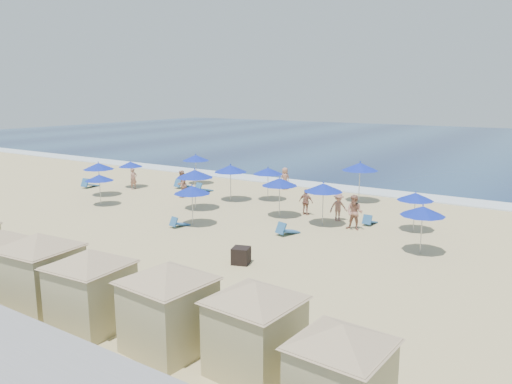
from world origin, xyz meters
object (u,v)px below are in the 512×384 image
umbrella_5 (195,174)px  umbrella_9 (360,167)px  trash_bin (241,256)px  umbrella_8 (280,182)px  umbrella_12 (323,188)px  cabana_2 (40,261)px  beachgoer_1 (181,184)px  umbrella_2 (196,158)px  umbrella_10 (415,197)px  cabana_3 (90,278)px  beachgoer_3 (338,207)px  umbrella_0 (131,164)px  umbrella_11 (423,211)px  umbrella_4 (231,169)px  umbrella_7 (268,171)px  cabana_6 (341,362)px  umbrella_1 (98,166)px  beachgoer_0 (133,179)px  cabana_1 (2,252)px  beachgoer_2 (306,202)px  cabana_4 (168,295)px  beachgoer_5 (354,212)px  cabana_5 (255,316)px  beachgoer_4 (285,178)px  umbrella_3 (99,178)px  umbrella_6 (192,190)px

umbrella_5 → umbrella_9: size_ratio=0.95×
trash_bin → umbrella_8: umbrella_8 is taller
umbrella_12 → cabana_2: bearing=-101.6°
cabana_2 → beachgoer_1: (-8.43, 16.26, -0.71)m
umbrella_2 → umbrella_10: size_ratio=1.13×
cabana_3 → beachgoer_3: cabana_3 is taller
trash_bin → umbrella_2: bearing=117.1°
umbrella_0 → umbrella_10: size_ratio=0.97×
umbrella_11 → umbrella_5: bearing=175.9°
umbrella_4 → umbrella_7: 2.52m
cabana_6 → beachgoer_3: bearing=114.6°
umbrella_1 → beachgoer_0: umbrella_1 is taller
umbrella_2 → umbrella_8: umbrella_2 is taller
beachgoer_0 → umbrella_8: bearing=-85.4°
cabana_6 → cabana_1: bearing=179.4°
cabana_1 → beachgoer_3: size_ratio=2.51×
umbrella_1 → umbrella_7: bearing=26.4°
umbrella_7 → beachgoer_2: 4.82m
cabana_4 → umbrella_8: size_ratio=1.88×
umbrella_1 → beachgoer_1: bearing=28.5°
umbrella_5 → umbrella_7: umbrella_5 is taller
umbrella_2 → umbrella_11: umbrella_2 is taller
cabana_1 → beachgoer_1: size_ratio=2.14×
umbrella_1 → beachgoer_5: (18.51, 1.57, -1.18)m
trash_bin → cabana_3: cabana_3 is taller
umbrella_4 → cabana_2: bearing=-74.1°
umbrella_4 → umbrella_11: umbrella_4 is taller
cabana_5 → beachgoer_4: bearing=118.7°
umbrella_5 → beachgoer_5: umbrella_5 is taller
umbrella_1 → umbrella_9: size_ratio=0.89×
umbrella_4 → cabana_4: bearing=-58.4°
cabana_2 → beachgoer_0: (-13.43, 16.45, -0.85)m
trash_bin → umbrella_7: 13.00m
umbrella_4 → umbrella_8: 5.43m
umbrella_2 → beachgoer_0: bearing=-119.1°
beachgoer_0 → cabana_1: bearing=-136.7°
umbrella_3 → beachgoer_4: umbrella_3 is taller
umbrella_5 → umbrella_12: bearing=6.8°
cabana_6 → umbrella_1: size_ratio=1.68×
umbrella_6 → beachgoer_0: (-10.58, 5.48, -1.18)m
beachgoer_1 → cabana_4: bearing=28.0°
umbrella_3 → umbrella_12: (14.16, 3.50, 0.29)m
cabana_4 → beachgoer_3: (-2.14, 16.01, -0.81)m
cabana_1 → beachgoer_5: 16.67m
umbrella_9 → umbrella_10: umbrella_9 is taller
beachgoer_5 → umbrella_9: bearing=108.2°
cabana_5 → umbrella_2: cabana_5 is taller
umbrella_5 → beachgoer_3: (8.61, 2.33, -1.45)m
cabana_2 → beachgoer_2: bearing=85.9°
cabana_2 → umbrella_12: cabana_2 is taller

